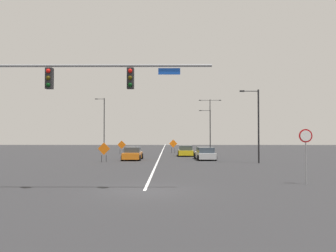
% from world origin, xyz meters
% --- Properties ---
extents(ground, '(140.39, 140.39, 0.00)m').
position_xyz_m(ground, '(0.00, 0.00, 0.00)').
color(ground, '#2D2D30').
extents(road_centre_stripe, '(0.16, 77.99, 0.01)m').
position_xyz_m(road_centre_stripe, '(0.00, 39.00, 0.00)').
color(road_centre_stripe, white).
rests_on(road_centre_stripe, ground).
extents(traffic_signal_assembly, '(12.34, 0.44, 6.57)m').
position_xyz_m(traffic_signal_assembly, '(-4.70, -0.01, 5.05)').
color(traffic_signal_assembly, gray).
rests_on(traffic_signal_assembly, ground).
extents(stop_sign, '(0.76, 0.07, 3.11)m').
position_xyz_m(stop_sign, '(8.91, 2.13, 2.18)').
color(stop_sign, gray).
rests_on(stop_sign, ground).
extents(street_lamp_far_right, '(1.89, 0.24, 7.18)m').
position_xyz_m(street_lamp_far_right, '(9.77, 15.57, 4.00)').
color(street_lamp_far_right, black).
rests_on(street_lamp_far_right, ground).
extents(street_lamp_mid_right, '(4.40, 0.24, 9.69)m').
position_xyz_m(street_lamp_mid_right, '(9.22, 48.15, 5.70)').
color(street_lamp_mid_right, black).
rests_on(street_lamp_mid_right, ground).
extents(street_lamp_mid_left, '(1.72, 0.24, 9.25)m').
position_xyz_m(street_lamp_mid_left, '(-10.53, 41.63, 5.04)').
color(street_lamp_mid_left, black).
rests_on(street_lamp_mid_left, ground).
extents(street_lamp_near_right, '(2.25, 0.24, 7.60)m').
position_xyz_m(street_lamp_near_right, '(8.97, 47.41, 4.25)').
color(street_lamp_near_right, black).
rests_on(street_lamp_near_right, ground).
extents(construction_sign_median_near, '(1.22, 0.31, 2.04)m').
position_xyz_m(construction_sign_median_near, '(1.77, 32.70, 1.30)').
color(construction_sign_median_near, orange).
rests_on(construction_sign_median_near, ground).
extents(construction_sign_left_lane, '(1.27, 0.20, 1.98)m').
position_xyz_m(construction_sign_left_lane, '(-5.43, 16.80, 1.25)').
color(construction_sign_left_lane, orange).
rests_on(construction_sign_left_lane, ground).
extents(construction_sign_right_shoulder, '(1.19, 0.05, 1.93)m').
position_xyz_m(construction_sign_right_shoulder, '(-5.55, 29.79, 1.22)').
color(construction_sign_right_shoulder, orange).
rests_on(construction_sign_right_shoulder, ground).
extents(car_silver_mid, '(2.21, 4.54, 1.38)m').
position_xyz_m(car_silver_mid, '(5.18, 20.12, 0.66)').
color(car_silver_mid, '#B7BABF').
rests_on(car_silver_mid, ground).
extents(car_orange_distant, '(2.09, 3.95, 1.40)m').
position_xyz_m(car_orange_distant, '(-2.84, 19.73, 0.64)').
color(car_orange_distant, orange).
rests_on(car_orange_distant, ground).
extents(car_yellow_near, '(2.16, 4.37, 1.37)m').
position_xyz_m(car_yellow_near, '(3.32, 26.37, 0.65)').
color(car_yellow_near, gold).
rests_on(car_yellow_near, ground).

